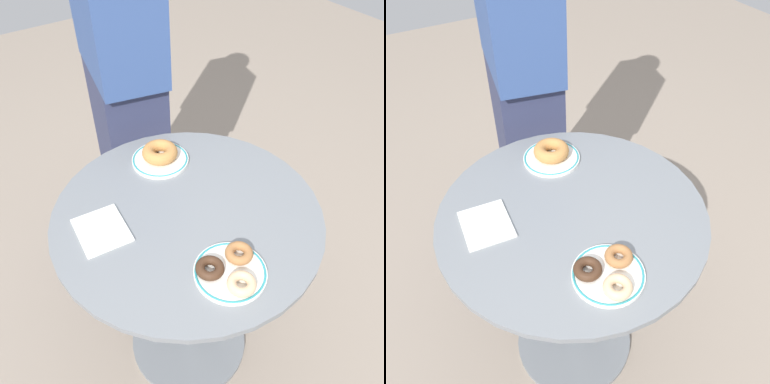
% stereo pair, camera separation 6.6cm
% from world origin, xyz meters
% --- Properties ---
extents(ground_plane, '(7.00, 7.00, 0.02)m').
position_xyz_m(ground_plane, '(0.00, 0.00, -0.01)').
color(ground_plane, gray).
extents(cafe_table, '(0.75, 0.75, 0.75)m').
position_xyz_m(cafe_table, '(0.00, 0.00, 0.49)').
color(cafe_table, slate).
rests_on(cafe_table, ground).
extents(plate_left, '(0.18, 0.18, 0.01)m').
position_xyz_m(plate_left, '(-0.23, 0.05, 0.76)').
color(plate_left, white).
rests_on(plate_left, cafe_table).
extents(plate_right, '(0.18, 0.18, 0.01)m').
position_xyz_m(plate_right, '(0.23, -0.03, 0.76)').
color(plate_right, white).
rests_on(plate_right, cafe_table).
extents(donut_old_fashioned, '(0.15, 0.15, 0.04)m').
position_xyz_m(donut_old_fashioned, '(-0.23, 0.06, 0.79)').
color(donut_old_fashioned, '#BC7F42').
rests_on(donut_old_fashioned, plate_left).
extents(donut_glazed, '(0.10, 0.10, 0.02)m').
position_xyz_m(donut_glazed, '(0.28, -0.04, 0.78)').
color(donut_glazed, '#E0B789').
rests_on(donut_glazed, plate_right).
extents(donut_cinnamon, '(0.09, 0.09, 0.02)m').
position_xyz_m(donut_cinnamon, '(0.21, 0.01, 0.78)').
color(donut_cinnamon, '#A36B3D').
rests_on(donut_cinnamon, plate_right).
extents(donut_chocolate, '(0.09, 0.09, 0.02)m').
position_xyz_m(donut_chocolate, '(0.20, -0.07, 0.78)').
color(donut_chocolate, '#422819').
rests_on(donut_chocolate, plate_right).
extents(paper_napkin, '(0.16, 0.14, 0.01)m').
position_xyz_m(paper_napkin, '(-0.07, -0.22, 0.76)').
color(paper_napkin, white).
rests_on(paper_napkin, cafe_table).
extents(person_figure, '(0.45, 0.30, 1.74)m').
position_xyz_m(person_figure, '(-0.59, 0.12, 0.86)').
color(person_figure, '#2D3351').
rests_on(person_figure, ground).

